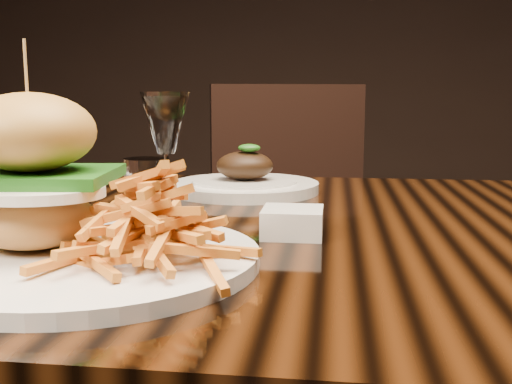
# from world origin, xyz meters

# --- Properties ---
(dining_table) EXTENTS (1.60, 0.90, 0.75)m
(dining_table) POSITION_xyz_m (0.00, 0.00, 0.67)
(dining_table) COLOR black
(dining_table) RESTS_ON ground
(burger_plate) EXTENTS (0.34, 0.34, 0.22)m
(burger_plate) POSITION_xyz_m (-0.20, -0.24, 0.81)
(burger_plate) COLOR silver
(burger_plate) RESTS_ON dining_table
(ramekin) EXTENTS (0.09, 0.09, 0.03)m
(ramekin) POSITION_xyz_m (-0.00, -0.08, 0.77)
(ramekin) COLOR silver
(ramekin) RESTS_ON dining_table
(wine_glass) EXTENTS (0.06, 0.06, 0.17)m
(wine_glass) POSITION_xyz_m (-0.17, -0.03, 0.88)
(wine_glass) COLOR white
(wine_glass) RESTS_ON dining_table
(water_tumbler) EXTENTS (0.06, 0.06, 0.08)m
(water_tumbler) POSITION_xyz_m (-0.21, 0.01, 0.79)
(water_tumbler) COLOR white
(water_tumbler) RESTS_ON dining_table
(far_dish) EXTENTS (0.26, 0.26, 0.09)m
(far_dish) POSITION_xyz_m (-0.11, 0.24, 0.77)
(far_dish) COLOR silver
(far_dish) RESTS_ON dining_table
(chair_far) EXTENTS (0.57, 0.58, 0.95)m
(chair_far) POSITION_xyz_m (-0.06, 0.89, 0.54)
(chair_far) COLOR black
(chair_far) RESTS_ON ground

